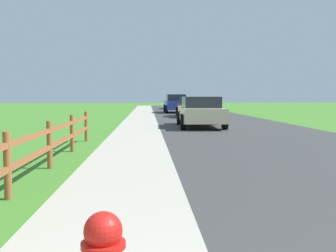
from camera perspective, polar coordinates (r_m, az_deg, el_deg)
name	(u,v)px	position (r m, az deg, el deg)	size (l,w,h in m)	color
ground_plane	(156,119)	(25.34, -1.78, 1.07)	(120.00, 120.00, 0.00)	#407B29
road_asphalt	(205,117)	(27.63, 5.40, 1.34)	(7.00, 66.00, 0.01)	#393939
curb_concrete	(113,117)	(27.44, -8.15, 1.29)	(6.00, 66.00, 0.01)	#AFA898
grass_verge	(91,117)	(27.61, -11.25, 1.28)	(5.00, 66.00, 0.00)	#407B29
rail_fence	(32,149)	(7.09, -19.34, -3.18)	(0.11, 12.03, 0.98)	brown
parked_suv_beige	(200,111)	(18.69, 4.76, 2.18)	(2.17, 5.04, 1.45)	#C6B793
parked_car_red	(191,107)	(27.82, 3.40, 2.86)	(2.12, 4.63, 1.44)	maroon
parked_car_blue	(176,103)	(34.65, 1.13, 3.33)	(2.03, 4.87, 1.63)	navy
parked_car_white	(175,102)	(45.14, 1.03, 3.50)	(2.22, 4.84, 1.44)	white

